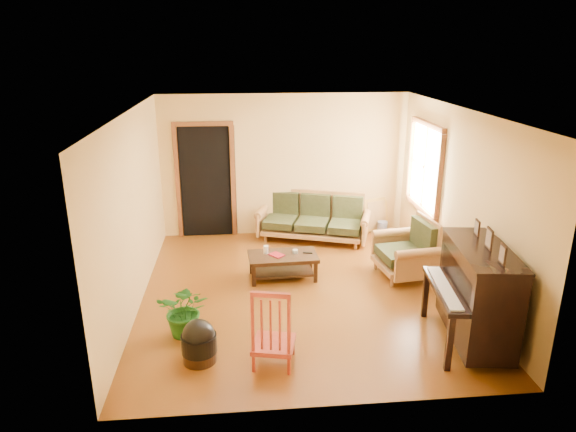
{
  "coord_description": "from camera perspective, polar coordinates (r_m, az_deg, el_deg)",
  "views": [
    {
      "loc": [
        -0.82,
        -6.68,
        3.44
      ],
      "look_at": [
        -0.16,
        0.2,
        1.1
      ],
      "focal_mm": 32.0,
      "sensor_mm": 36.0,
      "label": 1
    }
  ],
  "objects": [
    {
      "name": "floor",
      "position": [
        7.55,
        1.35,
        -8.38
      ],
      "size": [
        5.0,
        5.0,
        0.0
      ],
      "primitive_type": "plane",
      "color": "#582C0B",
      "rests_on": "ground"
    },
    {
      "name": "ceramic_crock",
      "position": [
        9.87,
        10.43,
        -1.28
      ],
      "size": [
        0.21,
        0.21,
        0.24
      ],
      "primitive_type": "cylinder",
      "rotation": [
        0.0,
        0.0,
        -0.1
      ],
      "color": "#2E428A",
      "rests_on": "floor"
    },
    {
      "name": "glass_jar",
      "position": [
        7.87,
        0.8,
        -3.95
      ],
      "size": [
        0.09,
        0.09,
        0.06
      ],
      "primitive_type": "cylinder",
      "rotation": [
        0.0,
        0.0,
        0.13
      ],
      "color": "silver",
      "rests_on": "coffee_table"
    },
    {
      "name": "doorway",
      "position": [
        9.49,
        -9.14,
        3.72
      ],
      "size": [
        1.08,
        0.16,
        2.05
      ],
      "primitive_type": "cube",
      "color": "black",
      "rests_on": "floor"
    },
    {
      "name": "potted_plant",
      "position": [
        6.49,
        -11.34,
        -10.17
      ],
      "size": [
        0.7,
        0.63,
        0.69
      ],
      "primitive_type": "imported",
      "rotation": [
        0.0,
        0.0,
        -0.15
      ],
      "color": "#1B5618",
      "rests_on": "floor"
    },
    {
      "name": "window",
      "position": [
        8.75,
        14.98,
        5.26
      ],
      "size": [
        0.12,
        1.36,
        1.46
      ],
      "primitive_type": "cube",
      "color": "white",
      "rests_on": "right_wall"
    },
    {
      "name": "book",
      "position": [
        7.73,
        -1.69,
        -4.53
      ],
      "size": [
        0.26,
        0.27,
        0.02
      ],
      "primitive_type": "imported",
      "rotation": [
        0.0,
        0.0,
        0.7
      ],
      "color": "maroon",
      "rests_on": "coffee_table"
    },
    {
      "name": "coffee_table",
      "position": [
        7.9,
        -0.58,
        -5.59
      ],
      "size": [
        1.07,
        0.62,
        0.38
      ],
      "primitive_type": "cube",
      "rotation": [
        0.0,
        0.0,
        0.04
      ],
      "color": "black",
      "rests_on": "floor"
    },
    {
      "name": "footstool",
      "position": [
        6.05,
        -9.83,
        -14.05
      ],
      "size": [
        0.53,
        0.53,
        0.38
      ],
      "primitive_type": "cylinder",
      "rotation": [
        0.0,
        0.0,
        -0.43
      ],
      "color": "black",
      "rests_on": "floor"
    },
    {
      "name": "red_chair",
      "position": [
        5.78,
        -1.62,
        -11.97
      ],
      "size": [
        0.55,
        0.59,
        0.98
      ],
      "primitive_type": "cube",
      "rotation": [
        0.0,
        0.0,
        -0.22
      ],
      "color": "maroon",
      "rests_on": "floor"
    },
    {
      "name": "leaning_frame",
      "position": [
        9.93,
        9.74,
        0.2
      ],
      "size": [
        0.51,
        0.27,
        0.67
      ],
      "primitive_type": "cube",
      "rotation": [
        0.0,
        0.0,
        0.34
      ],
      "color": "gold",
      "rests_on": "floor"
    },
    {
      "name": "sofa",
      "position": [
        9.31,
        2.78,
        -0.21
      ],
      "size": [
        2.14,
        1.41,
        0.85
      ],
      "primitive_type": "cube",
      "rotation": [
        0.0,
        0.0,
        -0.32
      ],
      "color": "#A06C3A",
      "rests_on": "floor"
    },
    {
      "name": "piano",
      "position": [
        6.5,
        20.31,
        -8.35
      ],
      "size": [
        0.99,
        1.48,
        1.22
      ],
      "primitive_type": "cube",
      "rotation": [
        0.0,
        0.0,
        -0.13
      ],
      "color": "black",
      "rests_on": "floor"
    },
    {
      "name": "armchair",
      "position": [
        8.06,
        12.81,
        -3.47
      ],
      "size": [
        0.99,
        1.03,
        0.92
      ],
      "primitive_type": "cube",
      "rotation": [
        0.0,
        0.0,
        0.13
      ],
      "color": "#A06C3A",
      "rests_on": "floor"
    },
    {
      "name": "candle",
      "position": [
        7.85,
        -2.47,
        -3.75
      ],
      "size": [
        0.08,
        0.08,
        0.12
      ],
      "primitive_type": "cylinder",
      "rotation": [
        0.0,
        0.0,
        0.19
      ],
      "color": "white",
      "rests_on": "coffee_table"
    },
    {
      "name": "remote",
      "position": [
        7.88,
        2.2,
        -4.09
      ],
      "size": [
        0.15,
        0.07,
        0.01
      ],
      "primitive_type": "cube",
      "rotation": [
        0.0,
        0.0,
        -0.23
      ],
      "color": "black",
      "rests_on": "coffee_table"
    }
  ]
}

